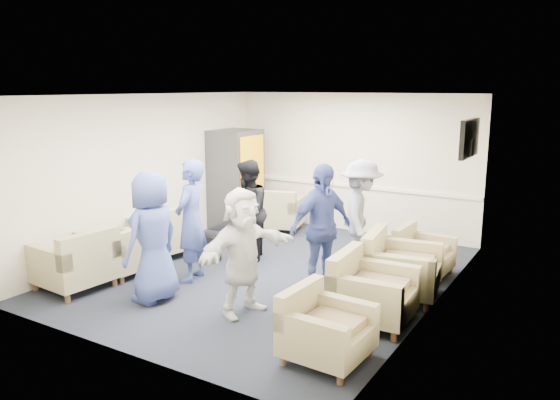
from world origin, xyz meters
The scene contains 25 objects.
floor centered at (0.00, 0.00, 0.00)m, with size 6.00×6.00×0.00m, color black.
ceiling centered at (0.00, 0.00, 2.70)m, with size 6.00×6.00×0.00m, color white.
back_wall centered at (0.00, 3.00, 1.35)m, with size 5.00×0.02×2.70m, color beige.
front_wall centered at (0.00, -3.00, 1.35)m, with size 5.00×0.02×2.70m, color beige.
left_wall centered at (-2.50, 0.00, 1.35)m, with size 0.02×6.00×2.70m, color beige.
right_wall centered at (2.50, 0.00, 1.35)m, with size 0.02×6.00×2.70m, color beige.
chair_rail centered at (0.00, 2.98, 0.90)m, with size 4.98×0.04×0.06m, color white.
tv centered at (2.44, 1.80, 2.05)m, with size 0.10×1.00×0.58m.
armchair_left_near centered at (-1.98, -1.99, 0.37)m, with size 1.01×1.01×0.75m.
armchair_left_mid centered at (-1.87, -1.17, 0.32)m, with size 0.86×0.86×0.65m.
armchair_left_far centered at (-2.01, -0.19, 0.37)m, with size 1.07×1.07×0.74m.
armchair_right_near centered at (1.91, -2.03, 0.32)m, with size 0.85×0.85×0.65m.
armchair_right_midnear centered at (1.96, -0.88, 0.36)m, with size 0.96×0.96×0.73m.
armchair_right_midfar centered at (1.98, 0.10, 0.38)m, with size 1.08×1.08×0.76m.
armchair_right_far centered at (1.98, 1.15, 0.31)m, with size 0.81×0.81×0.62m.
armchair_corner centered at (-1.22, 2.20, 0.36)m, with size 1.12×1.12×0.73m.
vending_machine centered at (-2.09, 2.02, 0.99)m, with size 0.80×0.94×1.98m.
backpack centered at (-1.16, -0.02, 0.27)m, with size 0.34×0.27×0.52m.
pillow centered at (-1.99, -1.99, 0.56)m, with size 0.42×0.32×0.12m, color beige.
person_front_left centered at (-0.76, -1.72, 0.88)m, with size 0.86×0.56×1.75m, color #40519B.
person_mid_left centered at (-0.85, -0.84, 0.90)m, with size 0.66×0.43×1.80m, color #40519B.
person_back_left centered at (-0.65, 0.34, 0.83)m, with size 0.81×0.63×1.67m, color black.
person_back_right centered at (1.11, 0.86, 0.87)m, with size 1.12×0.65×1.74m, color beige.
person_mid_right centered at (0.96, -0.22, 0.90)m, with size 1.06×0.44×1.80m, color #40519B.
person_front_right centered at (0.50, -1.46, 0.81)m, with size 1.50×0.48×1.62m, color white.
Camera 1 is at (4.27, -6.78, 2.82)m, focal length 35.00 mm.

